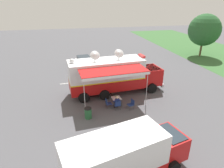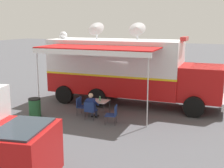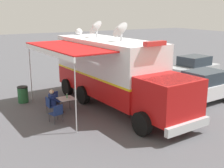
% 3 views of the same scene
% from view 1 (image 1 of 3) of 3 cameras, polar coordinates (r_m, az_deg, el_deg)
% --- Properties ---
extents(ground_plane, '(100.00, 100.00, 0.00)m').
position_cam_1_polar(ground_plane, '(19.68, -1.63, -2.72)').
color(ground_plane, '#515156').
extents(lot_stripe, '(0.50, 4.79, 0.01)m').
position_cam_1_polar(lot_stripe, '(22.70, -9.12, 0.70)').
color(lot_stripe, silver).
rests_on(lot_stripe, ground).
extents(command_truck, '(5.46, 9.65, 4.53)m').
position_cam_1_polar(command_truck, '(19.06, 0.50, 2.79)').
color(command_truck, '#B71414').
rests_on(command_truck, ground).
extents(folding_table, '(0.86, 0.86, 0.73)m').
position_cam_1_polar(folding_table, '(17.20, 1.29, -4.30)').
color(folding_table, silver).
rests_on(folding_table, ground).
extents(water_bottle, '(0.07, 0.07, 0.22)m').
position_cam_1_polar(water_bottle, '(17.17, 1.20, -3.74)').
color(water_bottle, '#3F9959').
rests_on(water_bottle, folding_table).
extents(folding_chair_at_table, '(0.52, 0.52, 0.87)m').
position_cam_1_polar(folding_chair_at_table, '(16.58, 1.68, -6.08)').
color(folding_chair_at_table, navy).
rests_on(folding_chair_at_table, ground).
extents(folding_chair_beside_table, '(0.52, 0.52, 0.87)m').
position_cam_1_polar(folding_chair_beside_table, '(16.84, -1.28, -5.56)').
color(folding_chair_beside_table, navy).
rests_on(folding_chair_beside_table, ground).
extents(folding_chair_spare_by_truck, '(0.59, 0.59, 0.87)m').
position_cam_1_polar(folding_chair_spare_by_truck, '(16.82, 5.78, -5.74)').
color(folding_chair_spare_by_truck, navy).
rests_on(folding_chair_spare_by_truck, ground).
extents(seated_responder, '(0.68, 0.58, 1.25)m').
position_cam_1_polar(seated_responder, '(16.67, 1.48, -5.36)').
color(seated_responder, navy).
rests_on(seated_responder, ground).
extents(trash_bin, '(0.57, 0.57, 0.91)m').
position_cam_1_polar(trash_bin, '(15.63, -7.07, -8.52)').
color(trash_bin, '#235B33').
rests_on(trash_bin, ground).
extents(support_truck, '(3.63, 7.09, 2.70)m').
position_cam_1_polar(support_truck, '(10.51, 3.57, -20.70)').
color(support_truck, white).
rests_on(support_truck, ground).
extents(car_behind_truck, '(4.41, 2.45, 1.76)m').
position_cam_1_polar(car_behind_truck, '(26.53, -8.18, 6.17)').
color(car_behind_truck, '#B2B5BA').
rests_on(car_behind_truck, ground).
extents(car_far_corner, '(4.34, 2.29, 1.76)m').
position_cam_1_polar(car_far_corner, '(24.04, 2.24, 4.54)').
color(car_far_corner, silver).
rests_on(car_far_corner, ground).
extents(tree_far_left, '(5.05, 5.05, 6.81)m').
position_cam_1_polar(tree_far_left, '(35.58, 25.67, 14.21)').
color(tree_far_left, brown).
rests_on(tree_far_left, ground).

